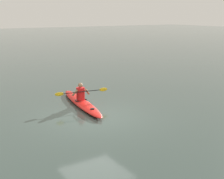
% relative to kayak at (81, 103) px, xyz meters
% --- Properties ---
extents(ground_plane, '(160.00, 160.00, 0.00)m').
position_rel_kayak_xyz_m(ground_plane, '(0.30, 1.77, -0.12)').
color(ground_plane, '#384742').
extents(kayak, '(1.34, 4.79, 0.25)m').
position_rel_kayak_xyz_m(kayak, '(0.00, 0.00, 0.00)').
color(kayak, red).
rests_on(kayak, ground).
extents(kayaker, '(2.44, 0.59, 0.78)m').
position_rel_kayak_xyz_m(kayaker, '(-0.01, -0.06, 0.45)').
color(kayaker, red).
rests_on(kayaker, kayak).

